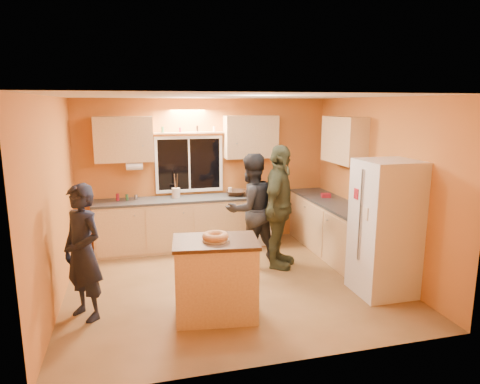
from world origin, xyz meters
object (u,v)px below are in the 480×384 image
object	(u,v)px
person_left	(83,252)
person_center	(251,209)
refrigerator	(385,228)
person_right	(279,207)
island	(216,278)

from	to	relation	value
person_left	person_center	world-z (taller)	person_center
refrigerator	person_right	xyz separation A→B (m)	(-1.03, 1.25, 0.05)
refrigerator	island	xyz separation A→B (m)	(-2.29, -0.09, -0.42)
refrigerator	island	distance (m)	2.33
island	person_center	world-z (taller)	person_center
person_center	person_right	size ratio (longest dim) A/B	0.92
refrigerator	person_left	bearing A→B (deg)	175.85
person_right	island	bearing A→B (deg)	169.34
island	person_center	distance (m)	1.88
refrigerator	island	size ratio (longest dim) A/B	1.70
person_center	island	bearing A→B (deg)	44.66
refrigerator	person_center	bearing A→B (deg)	132.72
island	person_left	distance (m)	1.58
person_left	refrigerator	bearing A→B (deg)	45.20
refrigerator	person_right	world-z (taller)	person_right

